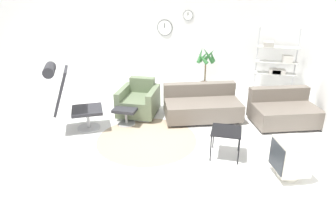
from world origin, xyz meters
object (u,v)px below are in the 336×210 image
object	(u,v)px
ottoman	(126,112)
potted_plant	(205,71)
side_table	(226,133)
couch_second	(283,112)
armchair_red	(139,102)
shelf_unit	(277,62)
couch_low	(202,106)
crt_television	(290,158)
lounge_chair	(68,94)

from	to	relation	value
ottoman	potted_plant	size ratio (longest dim) A/B	0.38
side_table	couch_second	bearing A→B (deg)	55.83
armchair_red	shelf_unit	xyz separation A→B (m)	(2.93, 1.92, 0.60)
armchair_red	couch_low	distance (m)	1.35
couch_second	shelf_unit	world-z (taller)	shelf_unit
shelf_unit	crt_television	bearing A→B (deg)	-91.09
couch_low	crt_television	xyz separation A→B (m)	(1.52, -1.81, 0.07)
armchair_red	crt_television	xyz separation A→B (m)	(2.86, -1.66, 0.04)
potted_plant	armchair_red	bearing A→B (deg)	-124.24
side_table	couch_low	bearing A→B (deg)	112.11
shelf_unit	armchair_red	bearing A→B (deg)	-146.83
couch_second	side_table	xyz separation A→B (m)	(-1.05, -1.55, 0.17)
couch_second	side_table	world-z (taller)	couch_second
side_table	crt_television	bearing A→B (deg)	-21.32
ottoman	potted_plant	world-z (taller)	potted_plant
armchair_red	couch_low	bearing A→B (deg)	-176.63
armchair_red	potted_plant	size ratio (longest dim) A/B	0.75
shelf_unit	couch_second	bearing A→B (deg)	-88.57
couch_second	shelf_unit	bearing A→B (deg)	-108.44
couch_low	lounge_chair	bearing A→B (deg)	6.88
side_table	crt_television	size ratio (longest dim) A/B	0.80
couch_second	crt_television	size ratio (longest dim) A/B	2.47
ottoman	shelf_unit	size ratio (longest dim) A/B	0.28
couch_low	side_table	size ratio (longest dim) A/B	3.71
potted_plant	shelf_unit	bearing A→B (deg)	4.93
side_table	shelf_unit	size ratio (longest dim) A/B	0.28
couch_low	armchair_red	bearing A→B (deg)	-13.79
couch_second	crt_television	bearing A→B (deg)	66.85
lounge_chair	potted_plant	size ratio (longest dim) A/B	1.09
side_table	shelf_unit	bearing A→B (deg)	72.59
ottoman	shelf_unit	bearing A→B (deg)	39.06
potted_plant	couch_low	bearing A→B (deg)	-85.21
couch_low	potted_plant	xyz separation A→B (m)	(-0.14, 1.62, 0.33)
lounge_chair	ottoman	size ratio (longest dim) A/B	2.88
ottoman	shelf_unit	distance (m)	3.95
ottoman	armchair_red	size ratio (longest dim) A/B	0.51
armchair_red	couch_low	world-z (taller)	armchair_red
lounge_chair	ottoman	world-z (taller)	lounge_chair
couch_low	side_table	world-z (taller)	couch_low
couch_low	shelf_unit	distance (m)	2.47
side_table	crt_television	distance (m)	1.01
crt_television	potted_plant	world-z (taller)	potted_plant
ottoman	couch_low	xyz separation A→B (m)	(1.43, 0.68, -0.00)
lounge_chair	side_table	size ratio (longest dim) A/B	2.80
ottoman	armchair_red	bearing A→B (deg)	80.12
potted_plant	lounge_chair	bearing A→B (deg)	-128.29
armchair_red	couch_second	size ratio (longest dim) A/B	0.62
lounge_chair	crt_television	distance (m)	3.95
lounge_chair	crt_television	size ratio (longest dim) A/B	2.24
crt_television	potted_plant	bearing A→B (deg)	5.99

